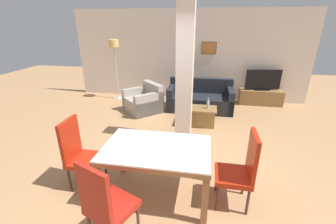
{
  "coord_description": "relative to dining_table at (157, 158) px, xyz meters",
  "views": [
    {
      "loc": [
        0.6,
        -2.54,
        2.32
      ],
      "look_at": [
        0.0,
        0.91,
        0.91
      ],
      "focal_mm": 24.0,
      "sensor_mm": 36.0,
      "label": 1
    }
  ],
  "objects": [
    {
      "name": "bottle",
      "position": [
        0.68,
        2.47,
        -0.07
      ],
      "size": [
        0.06,
        0.06,
        0.26
      ],
      "color": "#B2B7BC",
      "rests_on": "coffee_table"
    },
    {
      "name": "floor_lamp",
      "position": [
        -2.2,
        4.05,
        0.95
      ],
      "size": [
        0.3,
        0.3,
        1.85
      ],
      "color": "#B7B7BC",
      "rests_on": "ground_plane"
    },
    {
      "name": "divider_pillar",
      "position": [
        0.19,
        1.65,
        0.75
      ],
      "size": [
        0.31,
        0.35,
        2.7
      ],
      "color": "beige",
      "rests_on": "ground_plane"
    },
    {
      "name": "dining_chair_head_right",
      "position": [
        1.12,
        0.0,
        -0.04
      ],
      "size": [
        0.46,
        0.46,
        1.07
      ],
      "rotation": [
        0.0,
        0.0,
        1.57
      ],
      "color": "#A4200D",
      "rests_on": "ground_plane"
    },
    {
      "name": "tv_stand",
      "position": [
        2.24,
        4.26,
        -0.38
      ],
      "size": [
        1.24,
        0.4,
        0.45
      ],
      "color": "olive",
      "rests_on": "ground_plane"
    },
    {
      "name": "sofa",
      "position": [
        0.46,
        3.53,
        -0.31
      ],
      "size": [
        1.78,
        0.86,
        0.84
      ],
      "rotation": [
        0.0,
        0.0,
        3.14
      ],
      "color": "#1F232A",
      "rests_on": "ground_plane"
    },
    {
      "name": "coffee_table",
      "position": [
        0.51,
        2.47,
        -0.38
      ],
      "size": [
        0.77,
        0.48,
        0.43
      ],
      "color": "olive",
      "rests_on": "ground_plane"
    },
    {
      "name": "back_wall",
      "position": [
        0.0,
        4.54,
        0.75
      ],
      "size": [
        7.2,
        0.09,
        2.7
      ],
      "color": "beige",
      "rests_on": "ground_plane"
    },
    {
      "name": "tv_screen",
      "position": [
        2.24,
        4.26,
        0.14
      ],
      "size": [
        1.0,
        0.26,
        0.6
      ],
      "rotation": [
        0.0,
        0.0,
        3.29
      ],
      "color": "black",
      "rests_on": "tv_stand"
    },
    {
      "name": "dining_chair_head_left",
      "position": [
        -1.15,
        0.0,
        -0.04
      ],
      "size": [
        0.46,
        0.46,
        1.07
      ],
      "rotation": [
        0.0,
        0.0,
        -1.57
      ],
      "color": "#A4210E",
      "rests_on": "ground_plane"
    },
    {
      "name": "dining_chair_near_left",
      "position": [
        -0.36,
        -0.86,
        -0.04
      ],
      "size": [
        0.6,
        0.6,
        1.07
      ],
      "rotation": [
        0.0,
        0.0,
        -0.4
      ],
      "color": "#A11C12",
      "rests_on": "ground_plane"
    },
    {
      "name": "dining_table",
      "position": [
        0.0,
        0.0,
        0.0
      ],
      "size": [
        1.45,
        0.95,
        0.76
      ],
      "color": "brown",
      "rests_on": "ground_plane"
    },
    {
      "name": "ground_plane",
      "position": [
        0.0,
        0.0,
        -0.6
      ],
      "size": [
        18.0,
        18.0,
        0.0
      ],
      "primitive_type": "plane",
      "color": "#AA7D52"
    },
    {
      "name": "armchair",
      "position": [
        -1.06,
        3.12,
        -0.33
      ],
      "size": [
        1.21,
        1.21,
        0.76
      ],
      "rotation": [
        0.0,
        0.0,
        2.34
      ],
      "color": "#A29A91",
      "rests_on": "ground_plane"
    }
  ]
}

